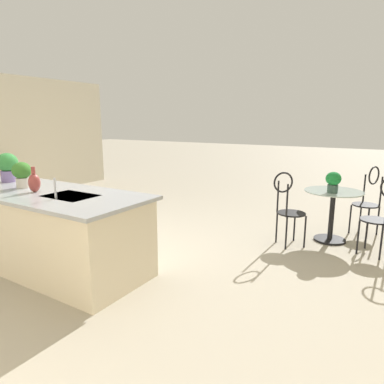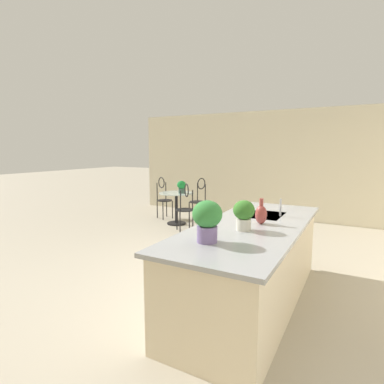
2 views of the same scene
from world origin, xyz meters
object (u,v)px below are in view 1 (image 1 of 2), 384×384
at_px(bistro_table, 332,211).
at_px(potted_plant_on_table, 333,181).
at_px(chair_near_window, 368,197).
at_px(chair_by_island, 381,213).
at_px(vase_on_counter, 34,182).
at_px(potted_plant_counter_near, 22,173).
at_px(chair_toward_desk, 288,206).
at_px(potted_plant_counter_far, 7,165).

bearing_deg(bistro_table, potted_plant_on_table, 91.93).
bearing_deg(potted_plant_on_table, bistro_table, -88.07).
height_order(chair_near_window, potted_plant_on_table, chair_near_window).
relative_size(chair_by_island, vase_on_counter, 3.62).
relative_size(chair_by_island, potted_plant_counter_near, 3.35).
relative_size(chair_near_window, vase_on_counter, 3.62).
distance_m(chair_toward_desk, potted_plant_counter_near, 3.43).
xyz_separation_m(chair_near_window, potted_plant_counter_far, (4.03, 3.19, 0.56)).
relative_size(potted_plant_counter_far, vase_on_counter, 1.32).
height_order(chair_by_island, chair_toward_desk, same).
height_order(bistro_table, potted_plant_counter_near, potted_plant_counter_near).
xyz_separation_m(bistro_table, chair_near_window, (-0.40, -0.63, 0.13)).
xyz_separation_m(chair_toward_desk, vase_on_counter, (2.24, 2.26, 0.46)).
bearing_deg(chair_near_window, chair_toward_desk, 52.51).
bearing_deg(chair_toward_desk, potted_plant_on_table, -141.89).
height_order(potted_plant_on_table, potted_plant_counter_near, potted_plant_counter_near).
bearing_deg(potted_plant_counter_near, chair_toward_desk, -139.91).
relative_size(chair_toward_desk, potted_plant_on_table, 3.62).
distance_m(chair_by_island, potted_plant_on_table, 0.72).
bearing_deg(potted_plant_counter_far, chair_near_window, -141.64).
height_order(potted_plant_on_table, potted_plant_counter_far, potted_plant_counter_far).
relative_size(potted_plant_on_table, vase_on_counter, 1.00).
distance_m(bistro_table, vase_on_counter, 3.95).
xyz_separation_m(chair_by_island, potted_plant_counter_far, (4.26, 2.29, 0.56)).
xyz_separation_m(chair_by_island, chair_toward_desk, (1.11, 0.26, 0.00)).
bearing_deg(chair_by_island, vase_on_counter, 36.93).
relative_size(chair_toward_desk, potted_plant_counter_near, 3.35).
distance_m(chair_toward_desk, potted_plant_counter_far, 3.79).
relative_size(chair_by_island, potted_plant_counter_far, 2.75).
relative_size(potted_plant_on_table, potted_plant_counter_far, 0.76).
distance_m(potted_plant_on_table, vase_on_counter, 3.81).
bearing_deg(bistro_table, chair_by_island, 156.93).
height_order(potted_plant_counter_far, vase_on_counter, potted_plant_counter_far).
distance_m(chair_near_window, potted_plant_counter_far, 5.17).
distance_m(potted_plant_counter_near, vase_on_counter, 0.37).
distance_m(potted_plant_counter_far, potted_plant_counter_near, 0.57).
xyz_separation_m(chair_by_island, vase_on_counter, (3.36, 2.52, 0.46)).
height_order(chair_by_island, potted_plant_on_table, chair_by_island).
bearing_deg(potted_plant_counter_far, vase_on_counter, 165.76).
relative_size(chair_by_island, chair_toward_desk, 1.00).
distance_m(chair_near_window, vase_on_counter, 4.66).
distance_m(chair_near_window, potted_plant_on_table, 0.93).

